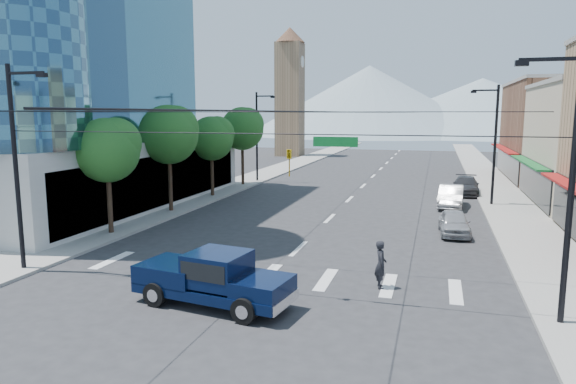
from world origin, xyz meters
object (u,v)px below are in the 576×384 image
parked_car_near (454,223)px  pickup_truck (213,277)px  pedestrian (381,264)px  parked_car_far (466,186)px  parked_car_mid (451,196)px

parked_car_near → pickup_truck: bearing=-125.1°
pedestrian → parked_car_far: bearing=-24.3°
pickup_truck → parked_car_near: bearing=66.6°
pickup_truck → parked_car_far: size_ratio=1.18×
pedestrian → parked_car_near: size_ratio=0.47×
pedestrian → parked_car_near: pedestrian is taller
pickup_truck → parked_car_mid: size_ratio=1.26×
parked_car_near → parked_car_far: size_ratio=0.78×
parked_car_near → parked_car_far: (1.40, 15.78, 0.06)m
pedestrian → parked_car_mid: (3.11, 19.49, -0.16)m
parked_car_near → parked_car_mid: parked_car_mid is taller
parked_car_near → parked_car_far: bearing=82.0°
parked_car_mid → parked_car_far: (1.39, 6.68, -0.05)m
pickup_truck → parked_car_mid: (8.79, 23.07, -0.24)m
pickup_truck → pedestrian: pickup_truck is taller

